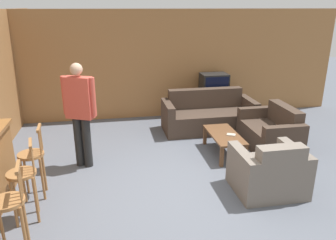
{
  "coord_description": "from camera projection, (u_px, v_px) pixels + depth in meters",
  "views": [
    {
      "loc": [
        -1.12,
        -4.2,
        2.65
      ],
      "look_at": [
        -0.18,
        0.88,
        0.85
      ],
      "focal_mm": 35.0,
      "sensor_mm": 36.0,
      "label": 1
    }
  ],
  "objects": [
    {
      "name": "armchair_near",
      "position": [
        269.0,
        172.0,
        4.86
      ],
      "size": [
        0.99,
        0.85,
        0.86
      ],
      "color": "#70665B",
      "rests_on": "ground_plane"
    },
    {
      "name": "tv_unit",
      "position": [
        213.0,
        106.0,
        8.17
      ],
      "size": [
        1.16,
        0.51,
        0.57
      ],
      "color": "#513823",
      "rests_on": "ground_plane"
    },
    {
      "name": "person_by_window",
      "position": [
        80.0,
        110.0,
        5.44
      ],
      "size": [
        0.55,
        0.36,
        1.8
      ],
      "color": "black",
      "rests_on": "ground_plane"
    },
    {
      "name": "book_on_table",
      "position": [
        231.0,
        135.0,
        6.04
      ],
      "size": [
        0.19,
        0.17,
        0.02
      ],
      "color": "#B7AD99",
      "rests_on": "coffee_table"
    },
    {
      "name": "bar_chair_far",
      "position": [
        33.0,
        160.0,
        4.66
      ],
      "size": [
        0.39,
        0.39,
        1.08
      ],
      "color": "#996638",
      "rests_on": "ground_plane"
    },
    {
      "name": "coffee_table",
      "position": [
        224.0,
        137.0,
        6.12
      ],
      "size": [
        0.52,
        1.09,
        0.4
      ],
      "color": "brown",
      "rests_on": "ground_plane"
    },
    {
      "name": "wall_back",
      "position": [
        154.0,
        65.0,
        7.96
      ],
      "size": [
        9.4,
        0.08,
        2.6
      ],
      "color": "#9E6B3D",
      "rests_on": "ground_plane"
    },
    {
      "name": "tv",
      "position": [
        214.0,
        85.0,
        7.98
      ],
      "size": [
        0.64,
        0.49,
        0.54
      ],
      "color": "black",
      "rests_on": "tv_unit"
    },
    {
      "name": "bar_chair_near",
      "position": [
        10.0,
        209.0,
        3.54
      ],
      "size": [
        0.42,
        0.42,
        1.08
      ],
      "color": "#996638",
      "rests_on": "ground_plane"
    },
    {
      "name": "loveseat_right",
      "position": [
        271.0,
        133.0,
        6.4
      ],
      "size": [
        0.82,
        1.31,
        0.84
      ],
      "color": "#423328",
      "rests_on": "ground_plane"
    },
    {
      "name": "bar_chair_mid",
      "position": [
        24.0,
        180.0,
        4.13
      ],
      "size": [
        0.43,
        0.43,
        1.08
      ],
      "color": "#996638",
      "rests_on": "ground_plane"
    },
    {
      "name": "couch_far",
      "position": [
        208.0,
        116.0,
        7.37
      ],
      "size": [
        2.03,
        0.89,
        0.88
      ],
      "color": "#423328",
      "rests_on": "ground_plane"
    },
    {
      "name": "ground_plane",
      "position": [
        190.0,
        191.0,
        4.97
      ],
      "size": [
        24.0,
        24.0,
        0.0
      ],
      "primitive_type": "plane",
      "color": "#565B66"
    }
  ]
}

